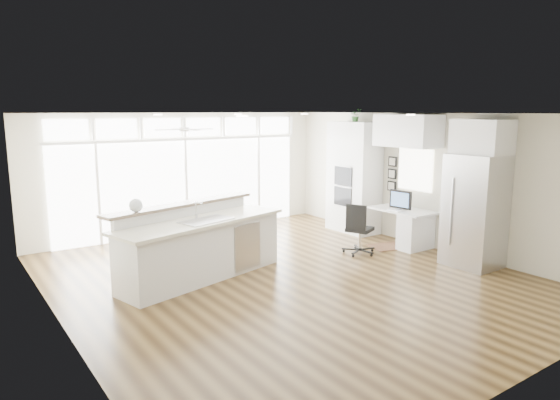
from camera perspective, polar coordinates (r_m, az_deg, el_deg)
floor at (r=8.42m, az=0.88°, el=-8.94°), size 7.00×8.00×0.02m
ceiling at (r=7.95m, az=0.94°, el=9.85°), size 7.00×8.00×0.02m
wall_back at (r=11.51m, az=-10.91°, el=3.04°), size 7.00×0.04×2.70m
wall_front at (r=5.46m, az=26.62°, el=-5.76°), size 7.00×0.04×2.70m
wall_left at (r=6.68m, az=-24.18°, el=-2.79°), size 0.04×8.00×2.70m
wall_right at (r=10.50m, az=16.55°, el=2.12°), size 0.04×8.00×2.70m
glass_wall at (r=11.50m, az=-10.74°, el=1.52°), size 5.80×0.06×2.08m
transom_row at (r=11.38m, az=-10.96°, el=8.16°), size 5.90×0.06×0.40m
desk_window at (r=10.63m, az=15.21°, el=3.37°), size 0.04×0.85×0.85m
ceiling_fan at (r=10.13m, az=-10.89°, el=8.50°), size 1.16×1.16×0.32m
recessed_lights at (r=8.11m, az=0.09°, el=9.72°), size 3.40×3.00×0.02m
oven_cabinet at (r=11.47m, az=8.44°, el=2.58°), size 0.64×1.20×2.50m
desk_nook at (r=10.58m, az=13.77°, el=-3.04°), size 0.72×1.30×0.76m
upper_cabinets at (r=10.35m, az=14.38°, el=7.68°), size 0.64×1.30×0.64m
refrigerator at (r=9.46m, az=21.37°, el=-1.16°), size 0.76×0.90×2.00m
fridge_cabinet at (r=9.36m, az=22.09°, el=6.71°), size 0.64×0.90×0.60m
framed_photos at (r=11.05m, az=12.70°, el=2.94°), size 0.06×0.22×0.80m
kitchen_island at (r=8.34m, az=-8.91°, el=-4.81°), size 3.24×1.85×1.21m
rug at (r=10.51m, az=12.47°, el=-5.18°), size 0.92×0.76×0.01m
office_chair at (r=9.78m, az=9.11°, el=-3.26°), size 0.66×0.64×0.99m
fishbowl at (r=7.95m, az=-16.15°, el=-0.59°), size 0.23×0.23×0.21m
monitor at (r=10.40m, az=13.61°, el=0.06°), size 0.14×0.51×0.42m
keyboard at (r=10.31m, az=12.94°, el=-1.14°), size 0.12×0.31×0.02m
potted_plant at (r=11.37m, az=8.62°, el=9.39°), size 0.28×0.30×0.22m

